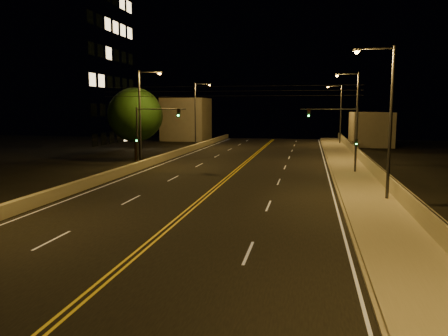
% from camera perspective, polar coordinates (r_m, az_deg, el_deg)
% --- Properties ---
extents(road, '(18.00, 120.00, 0.02)m').
position_cam_1_polar(road, '(28.34, -3.20, -4.35)').
color(road, black).
rests_on(road, ground).
extents(sidewalk, '(3.60, 120.00, 0.30)m').
position_cam_1_polar(sidewalk, '(27.75, 19.04, -4.74)').
color(sidewalk, '#9C9582').
rests_on(sidewalk, ground).
extents(curb, '(0.14, 120.00, 0.15)m').
position_cam_1_polar(curb, '(27.56, 15.17, -4.82)').
color(curb, '#9C9582').
rests_on(curb, ground).
extents(parapet_wall, '(0.30, 120.00, 1.00)m').
position_cam_1_polar(parapet_wall, '(27.90, 22.46, -3.47)').
color(parapet_wall, '#A59F8A').
rests_on(parapet_wall, sidewalk).
extents(jersey_barrier, '(0.45, 120.00, 0.78)m').
position_cam_1_polar(jersey_barrier, '(31.92, -19.93, -2.74)').
color(jersey_barrier, '#A59F8A').
rests_on(jersey_barrier, ground).
extents(distant_building_right, '(6.00, 10.00, 5.35)m').
position_cam_1_polar(distant_building_right, '(74.43, 18.58, 4.86)').
color(distant_building_right, gray).
rests_on(distant_building_right, ground).
extents(distant_building_left, '(8.00, 8.00, 7.85)m').
position_cam_1_polar(distant_building_left, '(83.02, -4.93, 6.36)').
color(distant_building_left, gray).
rests_on(distant_building_left, ground).
extents(parapet_rail, '(0.06, 120.00, 0.06)m').
position_cam_1_polar(parapet_rail, '(27.81, 22.52, -2.40)').
color(parapet_rail, black).
rests_on(parapet_rail, parapet_wall).
extents(lane_markings, '(17.32, 116.00, 0.00)m').
position_cam_1_polar(lane_markings, '(28.27, -3.24, -4.35)').
color(lane_markings, silver).
rests_on(lane_markings, road).
extents(streetlight_1, '(2.55, 0.28, 9.75)m').
position_cam_1_polar(streetlight_1, '(29.06, 20.47, 6.57)').
color(streetlight_1, '#2D2D33').
rests_on(streetlight_1, ground).
extents(streetlight_2, '(2.55, 0.28, 9.75)m').
position_cam_1_polar(streetlight_2, '(49.05, 16.68, 7.03)').
color(streetlight_2, '#2D2D33').
rests_on(streetlight_2, ground).
extents(streetlight_3, '(2.55, 0.28, 9.75)m').
position_cam_1_polar(streetlight_3, '(74.17, 14.82, 7.25)').
color(streetlight_3, '#2D2D33').
rests_on(streetlight_3, ground).
extents(streetlight_5, '(2.55, 0.28, 9.75)m').
position_cam_1_polar(streetlight_5, '(45.57, -10.63, 7.19)').
color(streetlight_5, '#2D2D33').
rests_on(streetlight_5, ground).
extents(streetlight_6, '(2.55, 0.28, 9.75)m').
position_cam_1_polar(streetlight_6, '(66.57, -3.56, 7.46)').
color(streetlight_6, '#2D2D33').
rests_on(streetlight_6, ground).
extents(traffic_signal_right, '(5.11, 0.31, 6.10)m').
position_cam_1_polar(traffic_signal_right, '(40.76, 15.53, 4.55)').
color(traffic_signal_right, '#2D2D33').
rests_on(traffic_signal_right, ground).
extents(traffic_signal_left, '(5.11, 0.31, 6.10)m').
position_cam_1_polar(traffic_signal_left, '(43.55, -10.05, 4.90)').
color(traffic_signal_left, '#2D2D33').
rests_on(traffic_signal_left, ground).
extents(overhead_wires, '(22.00, 0.03, 0.83)m').
position_cam_1_polar(overhead_wires, '(37.02, 0.39, 10.01)').
color(overhead_wires, black).
extents(building_tower, '(24.00, 15.00, 31.45)m').
position_cam_1_polar(building_tower, '(69.27, -23.71, 14.77)').
color(building_tower, gray).
rests_on(building_tower, ground).
extents(tree_0, '(6.12, 6.12, 8.29)m').
position_cam_1_polar(tree_0, '(50.73, -11.55, 6.80)').
color(tree_0, black).
rests_on(tree_0, ground).
extents(tree_1, '(5.92, 5.92, 8.03)m').
position_cam_1_polar(tree_1, '(56.03, -11.03, 6.72)').
color(tree_1, black).
rests_on(tree_1, ground).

